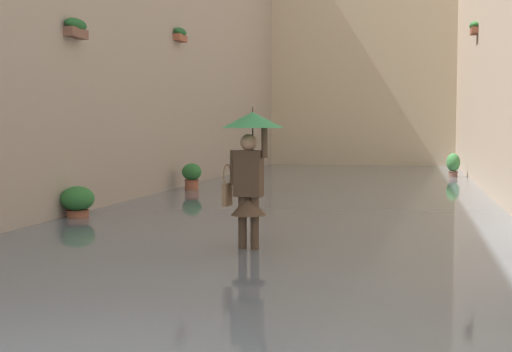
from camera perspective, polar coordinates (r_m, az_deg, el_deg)
name	(u,v)px	position (r m, az deg, el deg)	size (l,w,h in m)	color
ground_plane	(321,198)	(19.05, 5.08, -1.70)	(73.72, 73.72, 0.00)	gray
flood_water	(321,196)	(19.05, 5.09, -1.52)	(9.08, 35.49, 0.12)	slate
building_facade_far	(363,42)	(34.77, 8.32, 10.23)	(11.88, 1.80, 11.49)	beige
person_wading	(250,157)	(10.17, -0.46, 1.47)	(0.88, 0.88, 2.10)	black
potted_plant_mid_right	(78,202)	(14.28, -13.65, -1.98)	(0.63, 0.63, 0.71)	#9E563D
potted_plant_far_left	(453,165)	(26.20, 15.03, 0.85)	(0.46, 0.46, 0.93)	brown
potted_plant_far_right	(192,176)	(20.14, -5.00, -0.02)	(0.53, 0.53, 0.84)	#9E563D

